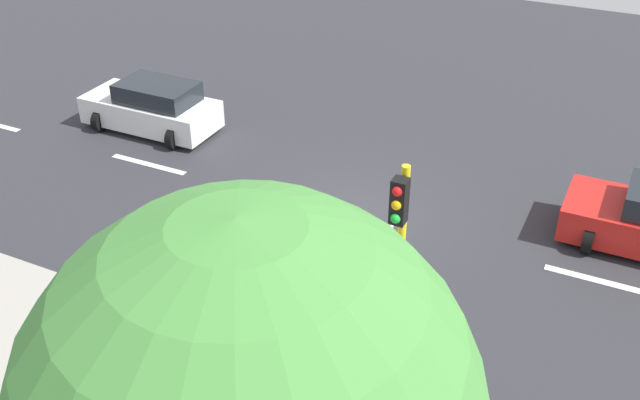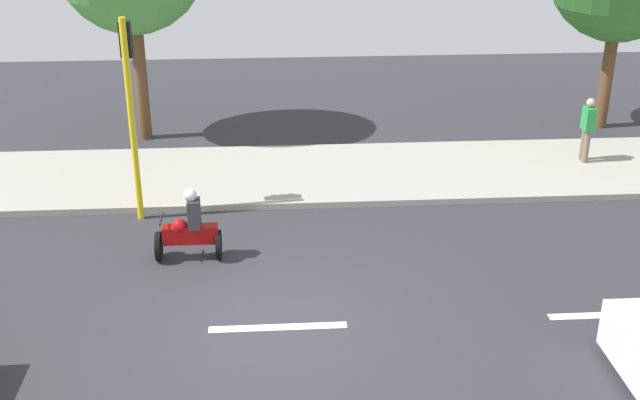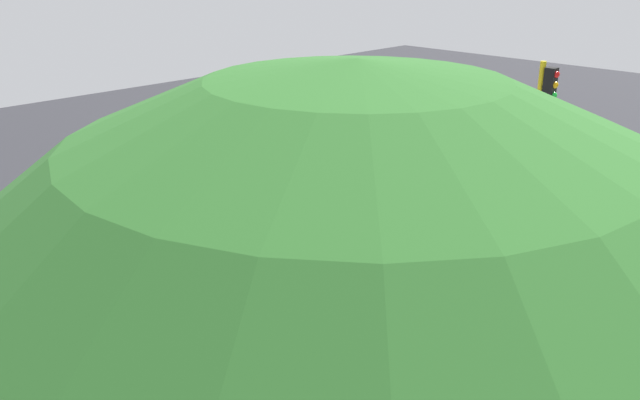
% 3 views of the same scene
% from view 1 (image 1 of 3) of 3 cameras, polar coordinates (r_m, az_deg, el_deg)
% --- Properties ---
extents(ground_plane, '(40.00, 60.00, 0.10)m').
position_cam_1_polar(ground_plane, '(18.20, 2.10, -1.36)').
color(ground_plane, '#2D2D33').
extents(lane_stripe_north, '(0.20, 2.40, 0.01)m').
position_cam_1_polar(lane_stripe_north, '(20.94, -13.08, 2.70)').
color(lane_stripe_north, white).
rests_on(lane_stripe_north, ground).
extents(lane_stripe_mid, '(0.20, 2.40, 0.01)m').
position_cam_1_polar(lane_stripe_mid, '(18.17, 2.10, -1.22)').
color(lane_stripe_mid, white).
rests_on(lane_stripe_mid, ground).
extents(lane_stripe_south, '(0.20, 2.40, 0.01)m').
position_cam_1_polar(lane_stripe_south, '(17.14, 20.86, -5.88)').
color(lane_stripe_south, white).
rests_on(lane_stripe_south, ground).
extents(car_white, '(2.14, 4.02, 1.52)m').
position_cam_1_polar(car_white, '(22.60, -12.79, 6.96)').
color(car_white, white).
rests_on(car_white, ground).
extents(motorcycle, '(0.60, 1.30, 1.53)m').
position_cam_1_polar(motorcycle, '(15.23, 3.89, -5.68)').
color(motorcycle, black).
rests_on(motorcycle, ground).
extents(traffic_light_corner, '(0.49, 0.24, 4.50)m').
position_cam_1_polar(traffic_light_corner, '(11.89, 6.05, -4.19)').
color(traffic_light_corner, yellow).
rests_on(traffic_light_corner, ground).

